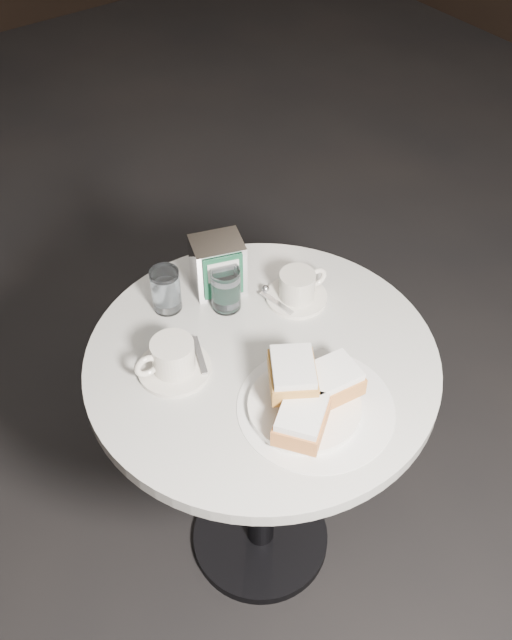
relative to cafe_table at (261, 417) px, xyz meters
The scene contains 9 objects.
ground 0.55m from the cafe_table, ahead, with size 7.00×7.00×0.00m, color black.
cafe_table is the anchor object (origin of this frame).
sugar_spill 0.26m from the cafe_table, 88.48° to the right, with size 0.29×0.29×0.00m, color white.
beignet_plate 0.28m from the cafe_table, 94.49° to the right, with size 0.26×0.26×0.10m.
coffee_cup_left 0.29m from the cafe_table, 155.68° to the left, with size 0.16×0.16×0.07m.
coffee_cup_right 0.29m from the cafe_table, 29.33° to the left, with size 0.15×0.14×0.07m.
water_glass_left 0.34m from the cafe_table, 108.61° to the left, with size 0.08×0.08×0.10m.
water_glass_right 0.29m from the cafe_table, 81.29° to the left, with size 0.07×0.07×0.10m.
napkin_dispenser 0.34m from the cafe_table, 78.32° to the left, with size 0.13×0.11×0.12m.
Camera 1 is at (-0.56, -0.75, 1.79)m, focal length 40.00 mm.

